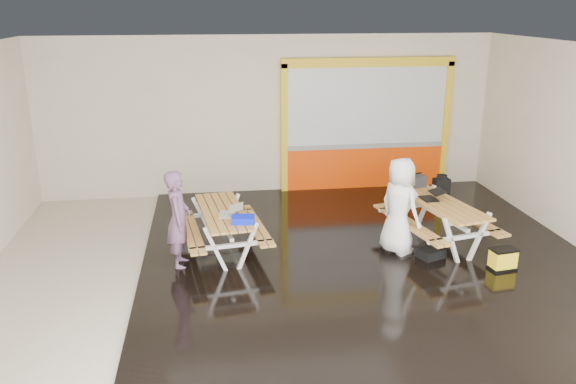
{
  "coord_description": "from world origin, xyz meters",
  "views": [
    {
      "loc": [
        -1.31,
        -8.56,
        4.14
      ],
      "look_at": [
        0.0,
        0.9,
        1.0
      ],
      "focal_mm": 36.07,
      "sensor_mm": 36.0,
      "label": 1
    }
  ],
  "objects": [
    {
      "name": "room",
      "position": [
        0.0,
        0.0,
        1.75
      ],
      "size": [
        10.02,
        8.02,
        3.52
      ],
      "color": "beige",
      "rests_on": "ground"
    },
    {
      "name": "deck",
      "position": [
        1.25,
        0.0,
        0.03
      ],
      "size": [
        7.5,
        7.98,
        0.05
      ],
      "primitive_type": "cube",
      "color": "black",
      "rests_on": "room"
    },
    {
      "name": "kiosk",
      "position": [
        2.2,
        3.93,
        1.44
      ],
      "size": [
        3.88,
        0.16,
        3.0
      ],
      "color": "#FA4205",
      "rests_on": "room"
    },
    {
      "name": "picnic_table_left",
      "position": [
        -1.14,
        0.68,
        0.61
      ],
      "size": [
        1.61,
        2.15,
        0.8
      ],
      "color": "#B27F3B",
      "rests_on": "deck"
    },
    {
      "name": "picnic_table_right",
      "position": [
        2.61,
        0.5,
        0.64
      ],
      "size": [
        1.84,
        2.36,
        0.84
      ],
      "color": "#B27F3B",
      "rests_on": "deck"
    },
    {
      "name": "person_left",
      "position": [
        -1.86,
        0.25,
        0.83
      ],
      "size": [
        0.41,
        0.61,
        1.62
      ],
      "primitive_type": "imported",
      "rotation": [
        0.0,
        0.0,
        1.53
      ],
      "color": "#6C4A6B",
      "rests_on": "deck"
    },
    {
      "name": "person_right",
      "position": [
        1.81,
        0.26,
        0.88
      ],
      "size": [
        0.84,
        0.96,
        1.66
      ],
      "primitive_type": "imported",
      "rotation": [
        0.0,
        0.0,
        2.04
      ],
      "color": "white",
      "rests_on": "deck"
    },
    {
      "name": "laptop_left",
      "position": [
        -1.03,
        0.44,
        0.85
      ],
      "size": [
        0.43,
        0.39,
        0.17
      ],
      "color": "silver",
      "rests_on": "picnic_table_left"
    },
    {
      "name": "laptop_right",
      "position": [
        2.53,
        0.65,
        0.89
      ],
      "size": [
        0.41,
        0.37,
        0.16
      ],
      "color": "black",
      "rests_on": "picnic_table_right"
    },
    {
      "name": "blue_pouch",
      "position": [
        -0.84,
        0.07,
        0.85
      ],
      "size": [
        0.38,
        0.29,
        0.11
      ],
      "primitive_type": "cube",
      "rotation": [
        0.0,
        0.0,
        -0.12
      ],
      "color": "#091AE6",
      "rests_on": "picnic_table_left"
    },
    {
      "name": "toolbox",
      "position": [
        2.45,
        1.38,
        0.94
      ],
      "size": [
        0.51,
        0.37,
        0.26
      ],
      "color": "black",
      "rests_on": "picnic_table_right"
    },
    {
      "name": "backpack",
      "position": [
        3.04,
        1.47,
        0.76
      ],
      "size": [
        0.31,
        0.21,
        0.5
      ],
      "color": "black",
      "rests_on": "picnic_table_right"
    },
    {
      "name": "dark_case",
      "position": [
        2.3,
        -0.06,
        0.13
      ],
      "size": [
        0.5,
        0.44,
        0.16
      ],
      "primitive_type": "cube",
      "rotation": [
        0.0,
        0.0,
        0.37
      ],
      "color": "black",
      "rests_on": "deck"
    },
    {
      "name": "fluke_bag",
      "position": [
        3.27,
        -0.65,
        0.22
      ],
      "size": [
        0.44,
        0.32,
        0.35
      ],
      "color": "black",
      "rests_on": "deck"
    }
  ]
}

